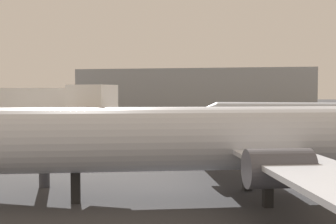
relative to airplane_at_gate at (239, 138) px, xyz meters
The scene contains 3 objects.
airplane_at_gate is the anchor object (origin of this frame).
airplane_distant 43.04m from the airplane_at_gate, 79.80° to the left, with size 32.99×21.14×10.70m.
terminal_building 110.24m from the airplane_at_gate, 100.30° to the left, with size 67.72×27.05×12.42m, color #999EA3.
Camera 1 is at (3.69, -9.35, 6.49)m, focal length 47.70 mm.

